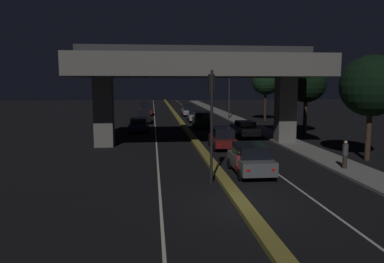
% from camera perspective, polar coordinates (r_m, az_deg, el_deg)
% --- Properties ---
extents(ground_plane, '(200.00, 200.00, 0.00)m').
position_cam_1_polar(ground_plane, '(16.10, 7.55, -11.18)').
color(ground_plane, black).
extents(lane_line_left_inner, '(0.12, 126.00, 0.00)m').
position_cam_1_polar(lane_line_left_inner, '(50.09, -5.69, 1.49)').
color(lane_line_left_inner, beige).
rests_on(lane_line_left_inner, ground_plane).
extents(lane_line_right_inner, '(0.12, 126.00, 0.00)m').
position_cam_1_polar(lane_line_right_inner, '(50.58, 1.97, 1.58)').
color(lane_line_right_inner, beige).
rests_on(lane_line_right_inner, ground_plane).
extents(median_divider, '(0.61, 126.00, 0.21)m').
position_cam_1_polar(median_divider, '(50.21, -1.84, 1.66)').
color(median_divider, olive).
rests_on(median_divider, ground_plane).
extents(sidewalk_right, '(2.46, 126.00, 0.15)m').
position_cam_1_polar(sidewalk_right, '(44.66, 9.07, 0.81)').
color(sidewalk_right, gray).
rests_on(sidewalk_right, ground_plane).
extents(elevated_overpass, '(19.51, 10.01, 8.15)m').
position_cam_1_polar(elevated_overpass, '(30.95, 0.75, 9.41)').
color(elevated_overpass, slate).
rests_on(elevated_overpass, ground_plane).
extents(traffic_light_left_of_median, '(0.30, 0.49, 5.75)m').
position_cam_1_polar(traffic_light_left_of_median, '(18.83, 2.98, 3.67)').
color(traffic_light_left_of_median, black).
rests_on(traffic_light_left_of_median, ground_plane).
extents(street_lamp, '(2.56, 0.32, 8.72)m').
position_cam_1_polar(street_lamp, '(52.92, 5.34, 7.38)').
color(street_lamp, '#2D2D30').
rests_on(street_lamp, ground_plane).
extents(car_grey_lead, '(2.04, 4.22, 1.69)m').
position_cam_1_polar(car_grey_lead, '(21.35, 8.92, -4.13)').
color(car_grey_lead, '#515459').
rests_on(car_grey_lead, ground_plane).
extents(car_dark_red_second, '(1.91, 4.13, 1.63)m').
position_cam_1_polar(car_dark_red_second, '(29.42, 4.69, -0.96)').
color(car_dark_red_second, '#591414').
rests_on(car_dark_red_second, ground_plane).
extents(car_silver_third, '(2.02, 4.67, 1.51)m').
position_cam_1_polar(car_silver_third, '(36.24, 8.03, 0.45)').
color(car_silver_third, gray).
rests_on(car_silver_third, ground_plane).
extents(car_dark_green_fourth, '(2.14, 4.24, 1.78)m').
position_cam_1_polar(car_dark_green_fourth, '(43.50, 1.45, 1.86)').
color(car_dark_green_fourth, black).
rests_on(car_dark_green_fourth, ground_plane).
extents(car_silver_fifth, '(2.01, 4.68, 1.44)m').
position_cam_1_polar(car_silver_fifth, '(50.38, 0.43, 2.39)').
color(car_silver_fifth, gray).
rests_on(car_silver_fifth, ground_plane).
extents(car_silver_sixth, '(1.87, 4.32, 1.74)m').
position_cam_1_polar(car_silver_sixth, '(58.98, -0.65, 3.31)').
color(car_silver_sixth, gray).
rests_on(car_silver_sixth, ground_plane).
extents(car_dark_blue_lead_oncoming, '(2.06, 4.10, 1.45)m').
position_cam_1_polar(car_dark_blue_lead_oncoming, '(39.78, -8.14, 1.02)').
color(car_dark_blue_lead_oncoming, '#141938').
rests_on(car_dark_blue_lead_oncoming, ground_plane).
extents(car_black_second_oncoming, '(2.01, 4.16, 1.53)m').
position_cam_1_polar(car_black_second_oncoming, '(48.73, -7.35, 2.23)').
color(car_black_second_oncoming, black).
rests_on(car_black_second_oncoming, ground_plane).
extents(car_dark_red_third_oncoming, '(2.21, 4.78, 1.96)m').
position_cam_1_polar(car_dark_red_third_oncoming, '(60.03, -7.13, 3.41)').
color(car_dark_red_third_oncoming, '#591414').
rests_on(car_dark_red_third_oncoming, ground_plane).
extents(car_dark_green_fourth_oncoming, '(2.00, 4.04, 1.63)m').
position_cam_1_polar(car_dark_green_fourth_oncoming, '(69.45, -7.24, 3.79)').
color(car_dark_green_fourth_oncoming, black).
rests_on(car_dark_green_fourth_oncoming, ground_plane).
extents(motorcycle_red_filtering_near, '(0.34, 1.98, 1.48)m').
position_cam_1_polar(motorcycle_red_filtering_near, '(20.50, 7.11, -5.31)').
color(motorcycle_red_filtering_near, black).
rests_on(motorcycle_red_filtering_near, ground_plane).
extents(pedestrian_on_sidewalk, '(0.32, 0.32, 1.64)m').
position_cam_1_polar(pedestrian_on_sidewalk, '(23.65, 22.30, -3.24)').
color(pedestrian_on_sidewalk, '#2D261E').
rests_on(pedestrian_on_sidewalk, sidewalk_right).
extents(roadside_tree_kerbside_near, '(4.02, 4.02, 6.96)m').
position_cam_1_polar(roadside_tree_kerbside_near, '(27.15, 25.66, 6.27)').
color(roadside_tree_kerbside_near, '#38281C').
rests_on(roadside_tree_kerbside_near, ground_plane).
extents(roadside_tree_kerbside_mid, '(3.87, 3.87, 7.09)m').
position_cam_1_polar(roadside_tree_kerbside_mid, '(38.59, 17.04, 7.09)').
color(roadside_tree_kerbside_mid, '#38281C').
rests_on(roadside_tree_kerbside_mid, ground_plane).
extents(roadside_tree_kerbside_far, '(3.72, 3.72, 7.24)m').
position_cam_1_polar(roadside_tree_kerbside_far, '(51.89, 11.17, 7.51)').
color(roadside_tree_kerbside_far, '#2D2116').
rests_on(roadside_tree_kerbside_far, ground_plane).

